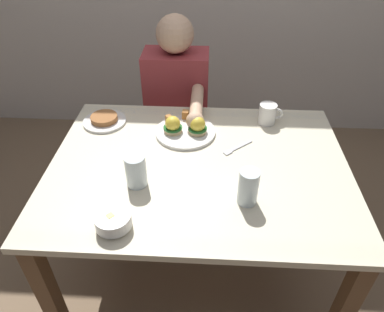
{
  "coord_description": "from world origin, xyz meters",
  "views": [
    {
      "loc": [
        0.03,
        -1.11,
        1.65
      ],
      "look_at": [
        -0.03,
        0.0,
        0.78
      ],
      "focal_mm": 33.32,
      "sensor_mm": 36.0,
      "label": 1
    }
  ],
  "objects": [
    {
      "name": "fruit_bowl",
      "position": [
        -0.27,
        -0.34,
        0.77
      ],
      "size": [
        0.12,
        0.12,
        0.06
      ],
      "color": "white",
      "rests_on": "dining_table"
    },
    {
      "name": "coffee_mug",
      "position": [
        0.31,
        0.33,
        0.79
      ],
      "size": [
        0.11,
        0.08,
        0.09
      ],
      "color": "white",
      "rests_on": "dining_table"
    },
    {
      "name": "dining_table",
      "position": [
        0.0,
        0.0,
        0.63
      ],
      "size": [
        1.2,
        0.9,
        0.74
      ],
      "color": "beige",
      "rests_on": "ground_plane"
    },
    {
      "name": "diner_person",
      "position": [
        -0.14,
        0.6,
        0.65
      ],
      "size": [
        0.34,
        0.54,
        1.14
      ],
      "color": "#33333D",
      "rests_on": "ground_plane"
    },
    {
      "name": "water_glass_far",
      "position": [
        -0.23,
        -0.13,
        0.8
      ],
      "size": [
        0.08,
        0.08,
        0.13
      ],
      "color": "silver",
      "rests_on": "dining_table"
    },
    {
      "name": "side_plate",
      "position": [
        -0.45,
        0.29,
        0.75
      ],
      "size": [
        0.2,
        0.2,
        0.04
      ],
      "color": "white",
      "rests_on": "dining_table"
    },
    {
      "name": "fork",
      "position": [
        0.16,
        0.11,
        0.74
      ],
      "size": [
        0.13,
        0.11,
        0.0
      ],
      "color": "silver",
      "rests_on": "dining_table"
    },
    {
      "name": "ground_plane",
      "position": [
        0.0,
        0.0,
        0.0
      ],
      "size": [
        6.0,
        6.0,
        0.0
      ],
      "primitive_type": "plane",
      "color": "#7F664C"
    },
    {
      "name": "eggs_benedict_plate",
      "position": [
        -0.07,
        0.22,
        0.77
      ],
      "size": [
        0.27,
        0.27,
        0.09
      ],
      "color": "white",
      "rests_on": "dining_table"
    },
    {
      "name": "water_glass_near",
      "position": [
        0.18,
        -0.2,
        0.8
      ],
      "size": [
        0.07,
        0.07,
        0.14
      ],
      "color": "silver",
      "rests_on": "dining_table"
    }
  ]
}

